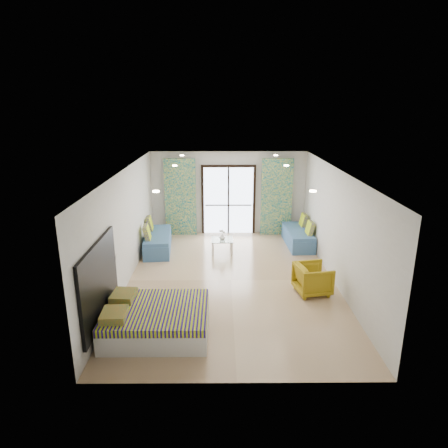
{
  "coord_description": "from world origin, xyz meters",
  "views": [
    {
      "loc": [
        -0.24,
        -8.96,
        4.19
      ],
      "look_at": [
        -0.17,
        0.96,
        1.15
      ],
      "focal_mm": 32.0,
      "sensor_mm": 36.0,
      "label": 1
    }
  ],
  "objects_px": {
    "bed": "(156,320)",
    "daybed_right": "(298,236)",
    "daybed_left": "(157,241)",
    "armchair": "(313,278)",
    "coffee_table": "(222,241)"
  },
  "relations": [
    {
      "from": "daybed_left",
      "to": "armchair",
      "type": "relative_size",
      "value": 2.52
    },
    {
      "from": "daybed_left",
      "to": "daybed_right",
      "type": "bearing_deg",
      "value": 0.72
    },
    {
      "from": "bed",
      "to": "daybed_right",
      "type": "distance_m",
      "value": 6.03
    },
    {
      "from": "daybed_left",
      "to": "daybed_right",
      "type": "height_order",
      "value": "daybed_left"
    },
    {
      "from": "bed",
      "to": "armchair",
      "type": "height_order",
      "value": "armchair"
    },
    {
      "from": "daybed_left",
      "to": "daybed_right",
      "type": "relative_size",
      "value": 1.07
    },
    {
      "from": "bed",
      "to": "coffee_table",
      "type": "bearing_deg",
      "value": 73.3
    },
    {
      "from": "daybed_left",
      "to": "armchair",
      "type": "height_order",
      "value": "daybed_left"
    },
    {
      "from": "daybed_left",
      "to": "daybed_right",
      "type": "distance_m",
      "value": 4.25
    },
    {
      "from": "daybed_left",
      "to": "armchair",
      "type": "bearing_deg",
      "value": -40.13
    },
    {
      "from": "bed",
      "to": "daybed_left",
      "type": "distance_m",
      "value": 4.46
    },
    {
      "from": "daybed_left",
      "to": "coffee_table",
      "type": "bearing_deg",
      "value": -11.1
    },
    {
      "from": "coffee_table",
      "to": "daybed_left",
      "type": "bearing_deg",
      "value": 174.01
    },
    {
      "from": "daybed_right",
      "to": "coffee_table",
      "type": "xyz_separation_m",
      "value": [
        -2.33,
        -0.63,
        0.09
      ]
    },
    {
      "from": "bed",
      "to": "daybed_right",
      "type": "height_order",
      "value": "daybed_right"
    }
  ]
}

